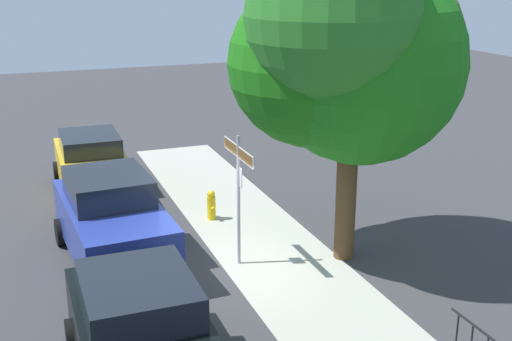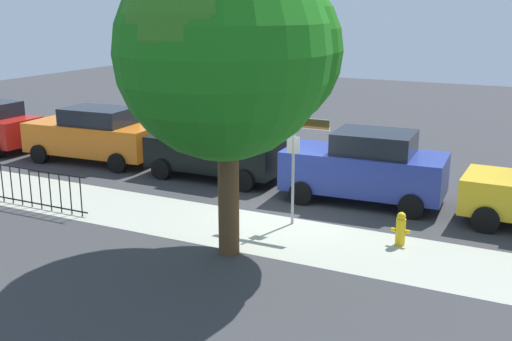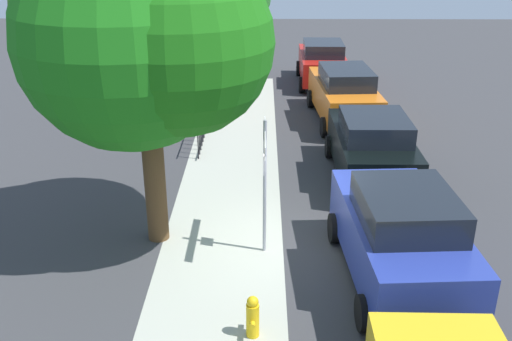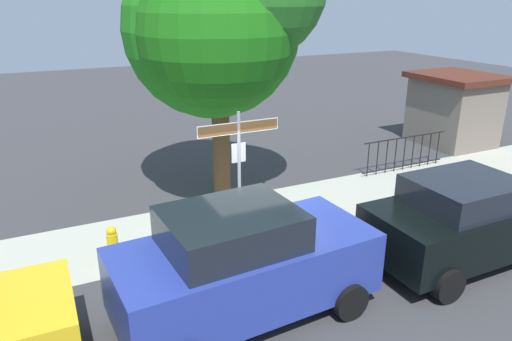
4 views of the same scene
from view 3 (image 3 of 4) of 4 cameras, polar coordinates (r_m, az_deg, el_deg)
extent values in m
plane|color=#38383A|center=(12.62, 2.64, -7.35)|extent=(60.00, 60.00, 0.00)
cube|color=#A9AB9B|center=(14.39, -2.80, -3.21)|extent=(24.00, 2.60, 0.00)
cylinder|color=#9EA0A5|center=(11.76, 0.85, -1.76)|extent=(0.07, 0.07, 2.90)
cube|color=brown|center=(11.33, 0.88, 3.30)|extent=(1.79, 0.02, 0.22)
cube|color=white|center=(11.33, 0.89, 3.30)|extent=(1.82, 0.02, 0.25)
cube|color=silver|center=(11.54, 0.77, 0.74)|extent=(0.32, 0.02, 0.42)
cylinder|color=#523920|center=(12.33, -9.96, 0.36)|extent=(0.45, 0.45, 3.39)
sphere|color=#196712|center=(11.09, -7.44, 12.29)|extent=(3.53, 3.53, 3.53)
sphere|color=#30721C|center=(11.62, -14.43, 13.99)|extent=(3.46, 3.46, 3.46)
sphere|color=#1B7217|center=(11.55, -12.33, 12.50)|extent=(4.33, 4.33, 4.33)
cube|color=navy|center=(11.44, 13.78, -6.63)|extent=(4.42, 2.13, 1.07)
cube|color=black|center=(10.84, 14.55, -3.53)|extent=(2.16, 1.77, 0.58)
cylinder|color=black|center=(12.73, 7.70, -5.59)|extent=(0.65, 0.26, 0.64)
cylinder|color=black|center=(13.19, 15.81, -5.25)|extent=(0.65, 0.26, 0.64)
cylinder|color=black|center=(10.33, 10.53, -13.54)|extent=(0.65, 0.26, 0.64)
cylinder|color=black|center=(10.89, 20.47, -12.64)|extent=(0.65, 0.26, 0.64)
cube|color=black|center=(15.77, 11.18, 1.99)|extent=(4.24, 1.87, 0.95)
cube|color=black|center=(15.28, 11.56, 4.23)|extent=(2.04, 1.64, 0.53)
cylinder|color=black|center=(17.13, 7.20, 2.32)|extent=(0.64, 0.22, 0.64)
cylinder|color=black|center=(17.44, 13.29, 2.25)|extent=(0.64, 0.22, 0.64)
cylinder|color=black|center=(14.50, 8.36, -1.82)|extent=(0.64, 0.22, 0.64)
cylinder|color=black|center=(14.87, 15.49, -1.81)|extent=(0.64, 0.22, 0.64)
cube|color=orange|center=(20.22, 8.54, 7.10)|extent=(4.76, 2.05, 1.01)
cube|color=black|center=(19.75, 8.83, 9.05)|extent=(2.33, 1.68, 0.56)
cylinder|color=black|center=(21.71, 5.37, 7.02)|extent=(0.65, 0.26, 0.64)
cylinder|color=black|center=(22.03, 9.93, 7.01)|extent=(0.65, 0.26, 0.64)
cylinder|color=black|center=(18.73, 6.73, 4.24)|extent=(0.65, 0.26, 0.64)
cylinder|color=black|center=(19.11, 11.93, 4.27)|extent=(0.65, 0.26, 0.64)
cube|color=#B41A13|center=(24.81, 6.47, 10.21)|extent=(4.05, 1.84, 0.95)
cube|color=black|center=(24.41, 6.59, 11.76)|extent=(1.96, 1.59, 0.53)
cylinder|color=black|center=(26.19, 4.22, 9.94)|extent=(0.64, 0.23, 0.64)
cylinder|color=black|center=(26.33, 8.14, 9.85)|extent=(0.64, 0.23, 0.64)
cylinder|color=black|center=(23.54, 4.50, 8.36)|extent=(0.64, 0.23, 0.64)
cylinder|color=black|center=(23.70, 8.84, 8.26)|extent=(0.64, 0.23, 0.64)
cylinder|color=black|center=(17.99, -5.31, 5.93)|extent=(3.13, 0.04, 0.04)
cylinder|color=black|center=(18.29, -5.20, 3.15)|extent=(3.13, 0.04, 0.04)
cylinder|color=black|center=(16.86, -5.69, 2.78)|extent=(0.03, 0.03, 1.05)
cylinder|color=black|center=(17.18, -5.58, 3.20)|extent=(0.03, 0.03, 1.05)
cylinder|color=black|center=(17.50, -5.46, 3.60)|extent=(0.03, 0.03, 1.05)
cylinder|color=black|center=(17.83, -5.35, 3.98)|extent=(0.03, 0.03, 1.05)
cylinder|color=black|center=(18.16, -5.25, 4.35)|extent=(0.03, 0.03, 1.05)
cylinder|color=black|center=(18.48, -5.14, 4.71)|extent=(0.03, 0.03, 1.05)
cylinder|color=black|center=(18.81, -5.04, 5.05)|extent=(0.03, 0.03, 1.05)
cylinder|color=black|center=(19.14, -4.95, 5.38)|extent=(0.03, 0.03, 1.05)
cylinder|color=black|center=(19.47, -4.86, 5.70)|extent=(0.03, 0.03, 1.05)
cube|color=slate|center=(21.55, -8.42, 9.08)|extent=(2.23, 2.54, 2.34)
cube|color=#4C2319|center=(21.28, -8.62, 12.39)|extent=(2.59, 2.90, 0.20)
cylinder|color=yellow|center=(10.03, -0.33, -14.42)|extent=(0.22, 0.22, 0.62)
sphere|color=yellow|center=(9.80, -0.33, -12.72)|extent=(0.20, 0.20, 0.20)
cylinder|color=yellow|center=(9.88, -0.34, -14.85)|extent=(0.10, 0.09, 0.09)
cylinder|color=yellow|center=(10.14, -0.31, -13.73)|extent=(0.10, 0.09, 0.09)
camera|label=1|loc=(23.46, 12.28, 22.61)|focal=45.94mm
camera|label=2|loc=(14.30, -68.88, 3.76)|focal=43.70mm
camera|label=4|loc=(11.23, 53.10, 7.23)|focal=33.48mm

